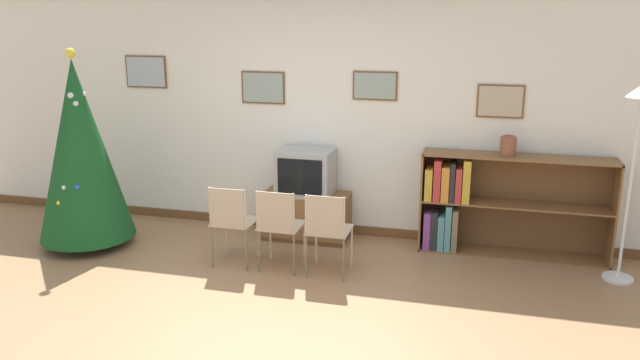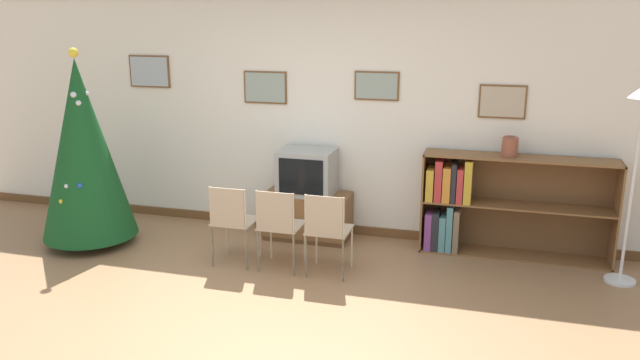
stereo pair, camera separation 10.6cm
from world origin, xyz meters
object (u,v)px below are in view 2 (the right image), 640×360
Objects in this scene: folding_chair_right at (327,229)px; christmas_tree at (83,150)px; tv_console at (307,215)px; folding_chair_center at (278,224)px; vase at (510,146)px; standing_lamp at (640,133)px; folding_chair_left at (232,220)px; television at (307,172)px; bookshelf at (482,204)px.

christmas_tree is at bearing 176.95° from folding_chair_right.
folding_chair_center is (-0.00, -0.95, 0.22)m from tv_console.
vase is 1.17m from standing_lamp.
christmas_tree reaches higher than folding_chair_left.
christmas_tree is 2.22× the size of tv_console.
television is at bearing 174.03° from standing_lamp.
tv_console is at bearing 116.97° from folding_chair_right.
tv_console is 0.50m from television.
folding_chair_right is at bearing -147.97° from vase.
standing_lamp is at bearing -17.21° from bookshelf.
bookshelf reaches higher than folding_chair_center.
television reaches higher than folding_chair_center.
bookshelf is (1.86, 0.07, 0.27)m from tv_console.
christmas_tree is 5.39m from standing_lamp.
christmas_tree reaches higher than folding_chair_center.
folding_chair_center is 2.41m from vase.
folding_chair_left is at bearing -170.42° from standing_lamp.
tv_console is 1.15× the size of folding_chair_right.
tv_console is 0.50× the size of bookshelf.
vase is (2.57, 1.00, 0.68)m from folding_chair_left.
television is at bearing 117.04° from folding_chair_right.
folding_chair_center is 2.12m from bookshelf.
folding_chair_center is at bearing -90.00° from television.
vase is (1.60, 1.00, 0.68)m from folding_chair_right.
christmas_tree reaches higher than bookshelf.
folding_chair_right is (0.48, 0.00, 0.00)m from folding_chair_center.
television is 0.31× the size of bookshelf.
folding_chair_right is at bearing -167.07° from standing_lamp.
christmas_tree is 3.53× the size of television.
tv_console is 1.88m from bookshelf.
vase is (0.22, -0.01, 0.63)m from bookshelf.
folding_chair_left is at bearing 180.00° from folding_chair_center.
tv_console is at bearing 90.00° from folding_chair_center.
christmas_tree is at bearing -168.67° from vase.
folding_chair_center is at bearing -151.43° from bookshelf.
bookshelf reaches higher than television.
vase reaches higher than tv_console.
folding_chair_right is (0.48, -0.94, -0.28)m from television.
vase is (2.08, 1.00, 0.68)m from folding_chair_center.
vase is at bearing 11.33° from christmas_tree.
folding_chair_center is 1.00× the size of folding_chair_right.
television is 1.88m from bookshelf.
bookshelf is at bearing 177.45° from vase.
folding_chair_center is 0.48m from folding_chair_right.
christmas_tree is 2.55× the size of folding_chair_left.
tv_console is 1.08m from folding_chair_left.
folding_chair_left reaches higher than tv_console.
vase is at bearing 1.58° from tv_console.
television is 0.72× the size of folding_chair_left.
folding_chair_center is at bearing -168.99° from standing_lamp.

